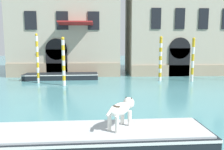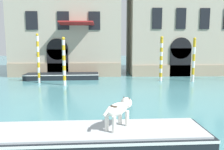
{
  "view_description": "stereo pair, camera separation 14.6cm",
  "coord_description": "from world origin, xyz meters",
  "views": [
    {
      "loc": [
        4.58,
        -2.29,
        3.11
      ],
      "look_at": [
        5.22,
        11.38,
        1.2
      ],
      "focal_mm": 35.0,
      "sensor_mm": 36.0,
      "label": 1
    },
    {
      "loc": [
        4.72,
        -2.29,
        3.11
      ],
      "look_at": [
        5.22,
        11.38,
        1.2
      ],
      "focal_mm": 35.0,
      "sensor_mm": 36.0,
      "label": 2
    }
  ],
  "objects": [
    {
      "name": "palazzo_left",
      "position": [
        0.91,
        21.78,
        7.19
      ],
      "size": [
        10.91,
        7.4,
        14.42
      ],
      "color": "#B2A893",
      "rests_on": "ground_plane"
    },
    {
      "name": "palazzo_right",
      "position": [
        13.22,
        21.78,
        7.72
      ],
      "size": [
        11.51,
        6.13,
        15.48
      ],
      "color": "#B2A893",
      "rests_on": "ground_plane"
    },
    {
      "name": "mooring_pole_3",
      "position": [
        9.59,
        16.15,
        1.93
      ],
      "size": [
        0.26,
        0.26,
        3.82
      ],
      "color": "white",
      "rests_on": "ground_plane"
    },
    {
      "name": "boat_foreground",
      "position": [
        3.88,
        3.96,
        0.32
      ],
      "size": [
        7.96,
        1.96,
        0.6
      ],
      "rotation": [
        0.0,
        0.0,
        0.03
      ],
      "color": "black",
      "rests_on": "ground_plane"
    },
    {
      "name": "mooring_pole_1",
      "position": [
        12.27,
        15.81,
        1.87
      ],
      "size": [
        0.24,
        0.24,
        3.71
      ],
      "color": "white",
      "rests_on": "ground_plane"
    },
    {
      "name": "boat_moored_near_palazzo",
      "position": [
        0.91,
        17.53,
        0.27
      ],
      "size": [
        6.65,
        2.14,
        0.52
      ],
      "rotation": [
        0.0,
        0.0,
        0.05
      ],
      "color": "black",
      "rests_on": "ground_plane"
    },
    {
      "name": "mooring_pole_0",
      "position": [
        1.67,
        14.38,
        1.86
      ],
      "size": [
        0.25,
        0.25,
        3.69
      ],
      "color": "white",
      "rests_on": "ground_plane"
    },
    {
      "name": "dog_on_deck",
      "position": [
        5.17,
        4.09,
        1.18
      ],
      "size": [
        0.94,
        1.1,
        0.88
      ],
      "rotation": [
        0.0,
        0.0,
        0.89
      ],
      "color": "silver",
      "rests_on": "boat_foreground"
    },
    {
      "name": "mooring_pole_5",
      "position": [
        -0.61,
        15.57,
        2.01
      ],
      "size": [
        0.21,
        0.21,
        4.0
      ],
      "color": "white",
      "rests_on": "ground_plane"
    }
  ]
}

